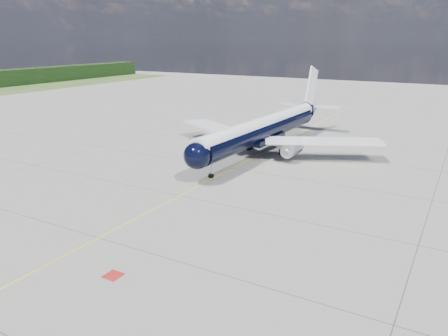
{
  "coord_description": "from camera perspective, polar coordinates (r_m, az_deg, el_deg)",
  "views": [
    {
      "loc": [
        32.72,
        -35.38,
        20.51
      ],
      "look_at": [
        5.35,
        12.79,
        4.0
      ],
      "focal_mm": 35.0,
      "sensor_mm": 36.0,
      "label": 1
    }
  ],
  "objects": [
    {
      "name": "main_airliner",
      "position": [
        81.23,
        5.52,
        5.21
      ],
      "size": [
        41.98,
        51.07,
        14.76
      ],
      "rotation": [
        0.0,
        0.0,
        -0.03
      ],
      "color": "black",
      "rests_on": "ground"
    },
    {
      "name": "ground",
      "position": [
        75.94,
        2.91,
        0.9
      ],
      "size": [
        320.0,
        320.0,
        0.0
      ],
      "primitive_type": "plane",
      "color": "gray",
      "rests_on": "ground"
    },
    {
      "name": "taxiway_centerline",
      "position": [
        71.68,
        1.11,
        -0.03
      ],
      "size": [
        0.16,
        160.0,
        0.01
      ],
      "primitive_type": "cube",
      "color": "yellow",
      "rests_on": "ground"
    },
    {
      "name": "red_marking",
      "position": [
        41.68,
        -14.28,
        -13.45
      ],
      "size": [
        1.6,
        1.6,
        0.01
      ],
      "primitive_type": "cube",
      "color": "maroon",
      "rests_on": "ground"
    }
  ]
}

